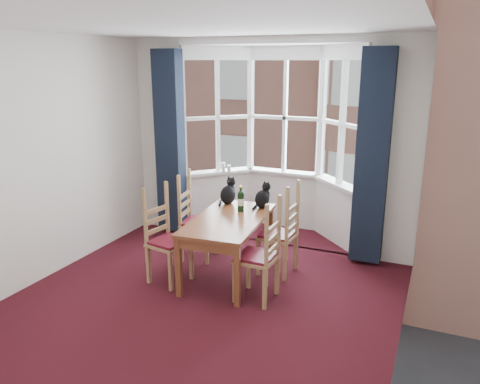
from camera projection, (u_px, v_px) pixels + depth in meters
The scene contains 21 objects.
floor at pixel (187, 316), 4.71m from camera, with size 4.50×4.50×0.00m, color black.
ceiling at pixel (177, 22), 3.96m from camera, with size 4.50×4.50×0.00m, color white.
wall_left at pixel (24, 164), 5.11m from camera, with size 4.50×4.50×0.00m, color silver.
wall_right at pixel (410, 208), 3.57m from camera, with size 4.50×4.50×0.00m, color silver.
wall_back_pier_left at pixel (163, 137), 6.96m from camera, with size 0.70×0.12×2.80m, color silver.
wall_back_pier_right at pixel (394, 154), 5.69m from camera, with size 0.70×0.12×2.80m, color silver.
bay_window at pixel (279, 139), 6.77m from camera, with size 2.76×0.94×2.80m.
curtain_left at pixel (170, 143), 6.72m from camera, with size 0.38×0.22×2.60m, color black.
curtain_right at pixel (372, 159), 5.63m from camera, with size 0.38×0.22×2.60m, color black.
dining_table at pixel (229, 225), 5.46m from camera, with size 0.89×1.50×0.72m.
chair_left_near at pixel (163, 241), 5.41m from camera, with size 0.47×0.49×0.92m.
chair_left_far at pixel (192, 223), 6.04m from camera, with size 0.46×0.48×0.92m.
chair_right_near at pixel (265, 259), 4.92m from camera, with size 0.41×0.43×0.92m.
chair_right_far at pixel (285, 237), 5.55m from camera, with size 0.42×0.44×0.92m.
cat_left at pixel (228, 193), 5.97m from camera, with size 0.20×0.27×0.36m.
cat_right at pixel (263, 198), 5.81m from camera, with size 0.23×0.28×0.34m.
wine_bottle at pixel (241, 200), 5.66m from camera, with size 0.08×0.08×0.32m.
candle_tall at pixel (223, 167), 7.07m from camera, with size 0.06×0.06×0.14m, color white.
candle_short at pixel (229, 168), 7.07m from camera, with size 0.06×0.06×0.10m, color white.
street at pixel (406, 179), 34.80m from camera, with size 80.00×80.00×0.00m, color #333335.
tenement_building at pixel (382, 87), 16.65m from camera, with size 18.40×7.80×15.20m.
Camera 1 is at (2.17, -3.64, 2.48)m, focal length 35.00 mm.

